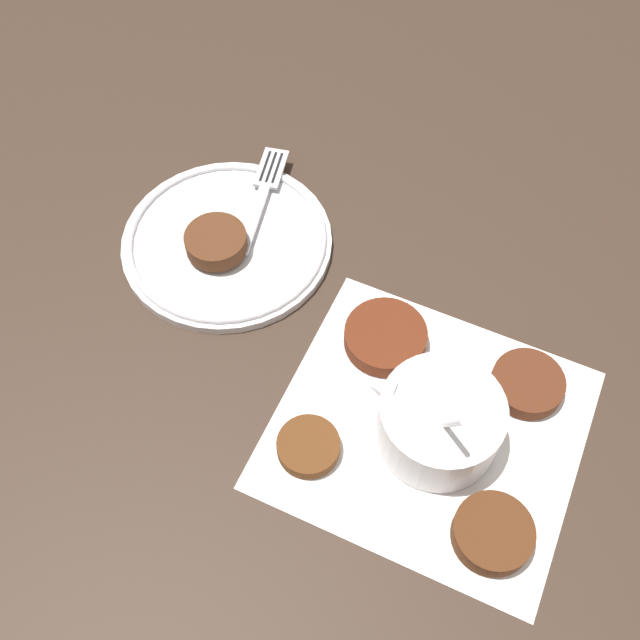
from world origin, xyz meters
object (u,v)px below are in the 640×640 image
Objects in this scene: sauce_bowl at (434,421)px; fork at (265,188)px; serving_plate at (227,241)px; fritter_on_plate at (216,242)px.

fork is at bearing -37.34° from sauce_bowl.
sauce_bowl is 0.53× the size of serving_plate.
fork is at bearing -97.04° from serving_plate.
fritter_on_plate is 0.42× the size of fork.
serving_plate is 0.08m from fork.
sauce_bowl is 1.86× the size of fritter_on_plate.
sauce_bowl is 0.30m from fritter_on_plate.
fork is (-0.01, -0.08, 0.01)m from serving_plate.
fork is (0.27, -0.20, -0.01)m from sauce_bowl.
serving_plate is at bearing -96.01° from fritter_on_plate.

